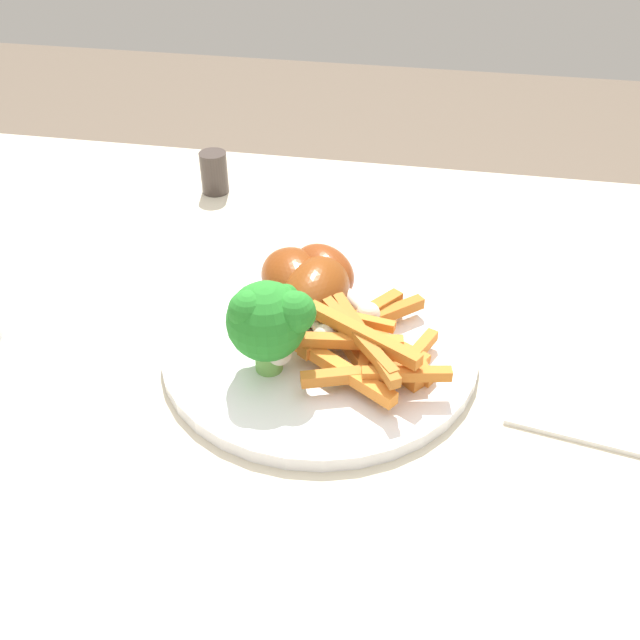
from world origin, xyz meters
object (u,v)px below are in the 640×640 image
at_px(dining_table, 279,456).
at_px(chicken_drumstick_far, 315,293).
at_px(chicken_drumstick_near, 326,275).
at_px(chicken_drumstick_extra, 294,281).
at_px(dinner_plate, 320,345).
at_px(broccoli_floret_front, 270,320).
at_px(carrot_fries_pile, 365,345).
at_px(pepper_shaker, 214,172).

height_order(dining_table, chicken_drumstick_far, chicken_drumstick_far).
xyz_separation_m(chicken_drumstick_near, chicken_drumstick_extra, (-0.02, -0.01, -0.00)).
bearing_deg(chicken_drumstick_extra, chicken_drumstick_far, -38.48).
bearing_deg(dinner_plate, broccoli_floret_front, -125.62).
height_order(dinner_plate, chicken_drumstick_extra, chicken_drumstick_extra).
bearing_deg(carrot_fries_pile, chicken_drumstick_far, 134.28).
relative_size(chicken_drumstick_near, chicken_drumstick_far, 0.74).
height_order(carrot_fries_pile, chicken_drumstick_near, chicken_drumstick_near).
bearing_deg(chicken_drumstick_near, carrot_fries_pile, -60.92).
relative_size(dinner_plate, pepper_shaker, 5.50).
height_order(dining_table, chicken_drumstick_extra, chicken_drumstick_extra).
xyz_separation_m(dining_table, dinner_plate, (0.03, 0.03, 0.11)).
bearing_deg(pepper_shaker, chicken_drumstick_far, -54.88).
relative_size(dinner_plate, chicken_drumstick_far, 1.90).
bearing_deg(chicken_drumstick_extra, broccoli_floret_front, -88.94).
xyz_separation_m(dinner_plate, broccoli_floret_front, (-0.03, -0.04, 0.05)).
distance_m(broccoli_floret_front, chicken_drumstick_far, 0.08).
bearing_deg(chicken_drumstick_near, chicken_drumstick_far, -97.82).
distance_m(dinner_plate, carrot_fries_pile, 0.05).
bearing_deg(dining_table, broccoli_floret_front, -79.86).
bearing_deg(carrot_fries_pile, pepper_shaker, 127.00).
height_order(broccoli_floret_front, pepper_shaker, broccoli_floret_front).
bearing_deg(carrot_fries_pile, chicken_drumstick_extra, 136.28).
bearing_deg(pepper_shaker, dinner_plate, -56.69).
bearing_deg(chicken_drumstick_far, dining_table, -110.32).
relative_size(broccoli_floret_front, chicken_drumstick_near, 0.76).
height_order(carrot_fries_pile, chicken_drumstick_extra, chicken_drumstick_extra).
bearing_deg(chicken_drumstick_extra, dining_table, -90.62).
xyz_separation_m(dining_table, chicken_drumstick_near, (0.03, 0.09, 0.14)).
bearing_deg(chicken_drumstick_near, dining_table, -106.22).
height_order(dining_table, pepper_shaker, pepper_shaker).
height_order(chicken_drumstick_near, chicken_drumstick_far, chicken_drumstick_far).
xyz_separation_m(chicken_drumstick_near, chicken_drumstick_far, (-0.00, -0.03, 0.00)).
xyz_separation_m(dining_table, carrot_fries_pile, (0.07, 0.01, 0.13)).
bearing_deg(broccoli_floret_front, carrot_fries_pile, 18.02).
bearing_deg(chicken_drumstick_far, chicken_drumstick_extra, 141.52).
height_order(chicken_drumstick_near, pepper_shaker, chicken_drumstick_near).
distance_m(broccoli_floret_front, chicken_drumstick_extra, 0.09).
relative_size(dining_table, pepper_shaker, 26.64).
relative_size(dining_table, carrot_fries_pile, 9.25).
bearing_deg(dinner_plate, pepper_shaker, 123.31).
distance_m(chicken_drumstick_far, pepper_shaker, 0.27).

